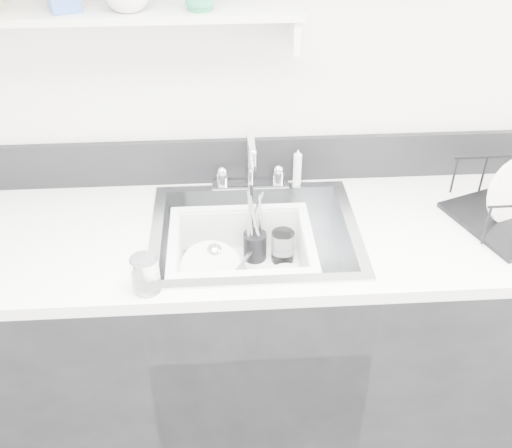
{
  "coord_description": "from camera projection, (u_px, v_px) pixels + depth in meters",
  "views": [
    {
      "loc": [
        -0.09,
        -0.3,
        2.01
      ],
      "look_at": [
        0.0,
        1.14,
        0.98
      ],
      "focal_mm": 42.0,
      "sensor_mm": 36.0,
      "label": 1
    }
  ],
  "objects": [
    {
      "name": "wash_tub",
      "position": [
        241.0,
        259.0,
        1.86
      ],
      "size": [
        0.51,
        0.45,
        0.17
      ],
      "primitive_type": null,
      "rotation": [
        0.0,
        0.0,
        -0.22
      ],
      "color": "silver",
      "rests_on": "sink"
    },
    {
      "name": "faucet",
      "position": [
        250.0,
        173.0,
        2.01
      ],
      "size": [
        0.26,
        0.18,
        0.23
      ],
      "color": "silver",
      "rests_on": "counter_run"
    },
    {
      "name": "bowl_small",
      "position": [
        286.0,
        277.0,
        1.88
      ],
      "size": [
        0.1,
        0.1,
        0.03
      ],
      "primitive_type": "imported",
      "rotation": [
        0.0,
        0.0,
        -0.0
      ],
      "color": "white",
      "rests_on": "wash_tub"
    },
    {
      "name": "backsplash",
      "position": [
        249.0,
        160.0,
        2.04
      ],
      "size": [
        3.2,
        0.02,
        0.16
      ],
      "primitive_type": "cube",
      "color": "black",
      "rests_on": "counter_run"
    },
    {
      "name": "side_sprayer",
      "position": [
        297.0,
        167.0,
        2.02
      ],
      "size": [
        0.03,
        0.03,
        0.14
      ],
      "primitive_type": "cylinder",
      "color": "silver",
      "rests_on": "counter_run"
    },
    {
      "name": "wall_shelf",
      "position": [
        125.0,
        16.0,
        1.67
      ],
      "size": [
        1.0,
        0.16,
        0.12
      ],
      "color": "silver",
      "rests_on": "room_shell"
    },
    {
      "name": "tumbler_counter",
      "position": [
        146.0,
        274.0,
        1.6
      ],
      "size": [
        0.08,
        0.08,
        0.11
      ],
      "primitive_type": "cylinder",
      "rotation": [
        0.0,
        0.0,
        0.08
      ],
      "color": "white",
      "rests_on": "counter_run"
    },
    {
      "name": "counter_run",
      "position": [
        255.0,
        335.0,
        2.12
      ],
      "size": [
        3.2,
        0.62,
        0.92
      ],
      "color": "black",
      "rests_on": "ground"
    },
    {
      "name": "tumbler_in_tub",
      "position": [
        283.0,
        246.0,
        1.95
      ],
      "size": [
        0.09,
        0.09,
        0.11
      ],
      "primitive_type": "cylinder",
      "rotation": [
        0.0,
        0.0,
        -0.2
      ],
      "color": "white",
      "rests_on": "wash_tub"
    },
    {
      "name": "room_shell",
      "position": [
        295.0,
        117.0,
        0.75
      ],
      "size": [
        3.5,
        3.0,
        2.6
      ],
      "color": "silver",
      "rests_on": "ground"
    },
    {
      "name": "plate_stack",
      "position": [
        214.0,
        273.0,
        1.88
      ],
      "size": [
        0.23,
        0.22,
        0.09
      ],
      "rotation": [
        0.0,
        0.0,
        -0.17
      ],
      "color": "white",
      "rests_on": "wash_tub"
    },
    {
      "name": "ladle",
      "position": [
        234.0,
        262.0,
        1.91
      ],
      "size": [
        0.28,
        0.18,
        0.07
      ],
      "primitive_type": null,
      "rotation": [
        0.0,
        0.0,
        -0.39
      ],
      "color": "silver",
      "rests_on": "wash_tub"
    },
    {
      "name": "utensil_cup",
      "position": [
        255.0,
        244.0,
        1.95
      ],
      "size": [
        0.08,
        0.08,
        0.26
      ],
      "rotation": [
        0.0,
        0.0,
        -0.2
      ],
      "color": "black",
      "rests_on": "wash_tub"
    },
    {
      "name": "sink",
      "position": [
        255.0,
        253.0,
        1.9
      ],
      "size": [
        0.64,
        0.52,
        0.2
      ],
      "primitive_type": null,
      "color": "silver",
      "rests_on": "counter_run"
    }
  ]
}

